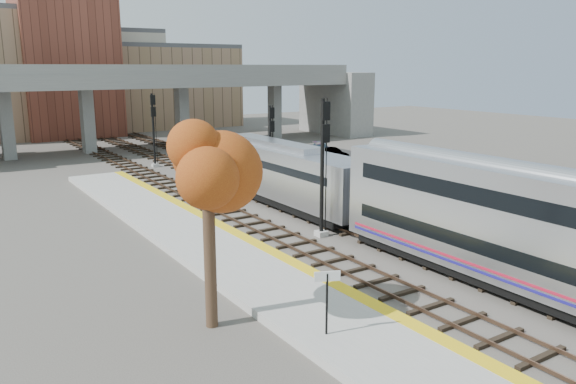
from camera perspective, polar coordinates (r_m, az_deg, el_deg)
ground at (r=28.08m, az=12.58°, el=-7.06°), size 160.00×160.00×0.00m
platform at (r=23.67m, az=-0.00°, el=-10.09°), size 4.50×60.00×0.35m
yellow_strip at (r=24.61m, az=3.75°, el=-8.75°), size 0.70×60.00×0.01m
tracks at (r=37.91m, az=0.04°, el=-1.46°), size 10.70×95.00×0.25m
overpass at (r=67.80m, az=-12.42°, el=9.40°), size 54.00×12.00×9.50m
buildings_far at (r=87.29m, az=-19.95°, el=10.97°), size 43.00×21.00×20.60m
parking_lot at (r=57.70m, az=2.49°, el=3.37°), size 14.00×18.00×0.04m
locomotive at (r=39.05m, az=-1.41°, el=2.26°), size 3.02×19.05×4.10m
signal_mast_near at (r=30.70m, az=3.56°, el=2.47°), size 0.60×0.64×7.66m
signal_mast_mid at (r=43.11m, az=-1.78°, el=4.32°), size 0.60×0.64×6.44m
signal_mast_far at (r=54.15m, az=-13.49°, el=6.02°), size 0.60×0.64×6.88m
station_sign at (r=19.23m, az=3.99°, el=-9.85°), size 0.85×0.40×2.27m
tree at (r=19.50m, az=-8.25°, el=3.38°), size 3.60×3.60×8.40m
car_a at (r=51.35m, az=4.50°, el=2.84°), size 2.30×3.54×1.12m
car_b at (r=57.06m, az=4.51°, el=3.88°), size 1.82×3.88×1.23m
car_c at (r=59.51m, az=3.38°, el=4.32°), size 3.87×4.96×1.34m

